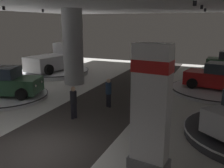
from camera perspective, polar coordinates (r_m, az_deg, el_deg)
ground at (r=9.54m, az=-16.94°, el=-15.07°), size 24.00×44.00×0.06m
column_left at (r=18.60m, az=-8.98°, el=8.43°), size 1.49×1.49×5.50m
brand_sign_pylon at (r=7.51m, az=8.96°, el=-5.36°), size 1.33×0.79×3.96m
display_platform_far_right at (r=17.91m, az=23.12°, el=-1.25°), size 6.06×6.06×0.25m
display_car_far_right at (r=17.72m, az=23.49°, el=1.46°), size 4.46×2.83×1.71m
display_platform_far_left at (r=22.88m, az=-13.01°, el=2.82°), size 6.03×6.03×0.37m
pickup_truck_far_left at (r=22.92m, az=-12.60°, el=5.65°), size 3.28×5.55×2.30m
display_platform_mid_left at (r=16.45m, az=-23.22°, el=-2.59°), size 4.98×4.98×0.23m
display_car_mid_left at (r=16.25m, az=-23.61°, el=0.34°), size 4.56×3.24×1.71m
visitor_walking_near at (r=13.36m, az=-0.81°, el=-1.64°), size 0.32×0.32×1.59m
visitor_walking_far at (r=11.89m, az=-8.87°, el=-3.82°), size 0.32×0.32×1.59m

